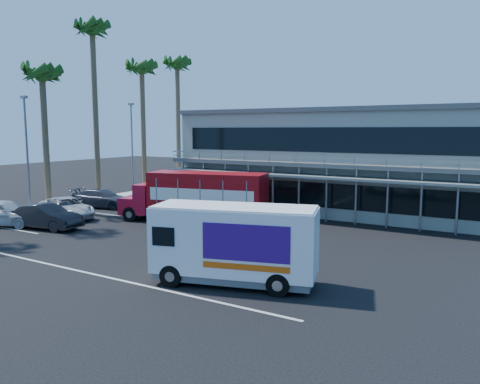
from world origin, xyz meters
The scene contains 16 objects.
ground centered at (0.00, 0.00, 0.00)m, with size 120.00×120.00×0.00m, color black.
building centered at (3.00, 14.94, 3.66)m, with size 22.40×12.00×7.30m.
curb_strip centered at (-15.00, 6.00, 0.08)m, with size 3.00×32.00×0.16m, color #A5A399.
palm_c centered at (-14.90, 3.00, 9.21)m, with size 2.80×2.80×10.75m.
palm_d centered at (-15.20, 8.00, 12.80)m, with size 2.80×2.80×14.75m.
palm_e centered at (-14.70, 13.00, 10.57)m, with size 2.80×2.80×12.25m.
palm_f centered at (-15.10, 18.50, 11.47)m, with size 2.80×2.80×13.25m.
light_pole_near centered at (-14.20, 1.00, 4.50)m, with size 0.50×0.25×8.09m.
light_pole_far centered at (-14.20, 11.00, 4.50)m, with size 0.50×0.25×8.09m.
red_truck centered at (-2.86, 4.85, 1.76)m, with size 9.76×4.24×3.20m.
white_van centered at (5.32, -4.06, 1.60)m, with size 6.51×3.73×3.01m.
parked_car_a centered at (-12.50, -2.00, 0.82)m, with size 1.94×4.82×1.64m, color #B4B7BC.
parked_car_b centered at (-9.50, -1.25, 0.73)m, with size 1.55×4.44×1.46m, color black.
parked_car_c centered at (-11.30, 1.65, 0.69)m, with size 2.28×4.95×1.37m, color #BDBDBF.
parked_car_d centered at (-12.50, 5.88, 0.70)m, with size 1.97×4.85×1.41m, color #2F323E.
parked_car_e centered at (-9.50, 10.80, 0.66)m, with size 1.57×3.90×1.33m, color gray.
Camera 1 is at (14.36, -18.75, 5.84)m, focal length 35.00 mm.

